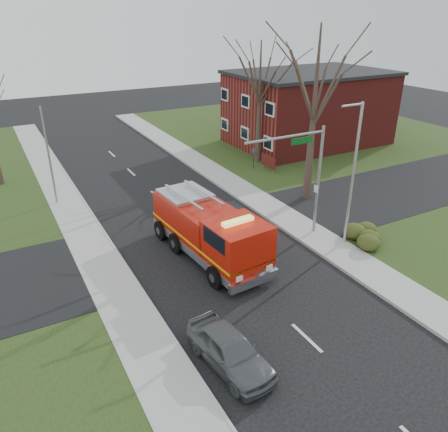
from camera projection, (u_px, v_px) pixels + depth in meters
ground at (236, 271)px, 23.42m from camera, size 120.00×120.00×0.00m
sidewalk_right at (326, 243)px, 26.08m from camera, size 2.40×80.00×0.15m
sidewalk_left at (123, 304)px, 20.68m from camera, size 2.40×80.00×0.15m
cross_street_right at (444, 177)px, 36.30m from camera, size 30.00×8.00×0.15m
brick_building at (309, 108)px, 44.37m from camera, size 15.40×10.40×7.25m
health_center_sign at (268, 162)px, 37.51m from camera, size 0.12×2.00×1.40m
hedge_corner at (373, 232)px, 26.29m from camera, size 2.80×2.00×0.90m
bare_tree_near at (315, 97)px, 29.13m from camera, size 6.00×6.00×12.00m
bare_tree_far at (260, 90)px, 37.30m from camera, size 5.25×5.25×10.50m
traffic_signal_mast at (303, 165)px, 24.85m from camera, size 5.29×0.18×6.80m
streetlight_pole at (353, 172)px, 24.18m from camera, size 1.48×0.16×8.40m
utility_pole_far at (49, 157)px, 30.04m from camera, size 0.14×0.14×7.00m
fire_engine at (210, 232)px, 24.22m from camera, size 3.76×8.62×3.39m
parked_car_maroon at (230, 350)px, 16.97m from camera, size 2.24×4.54×1.49m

